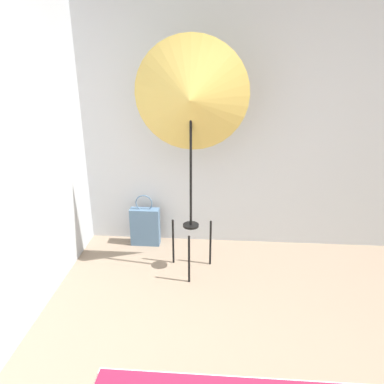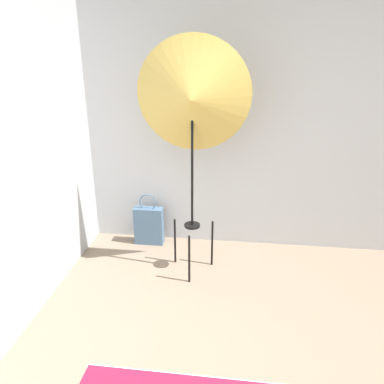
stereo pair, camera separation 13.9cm
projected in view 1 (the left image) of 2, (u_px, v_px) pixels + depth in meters
The scene contains 3 objects.
wall_back at pixel (229, 121), 3.63m from camera, with size 8.00×0.05×2.60m.
photo_umbrella at pixel (191, 99), 2.98m from camera, with size 0.95×0.37×2.08m.
tote_bag at pixel (145, 226), 3.93m from camera, with size 0.30×0.11×0.56m.
Camera 1 is at (-0.08, -1.12, 1.97)m, focal length 35.00 mm.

